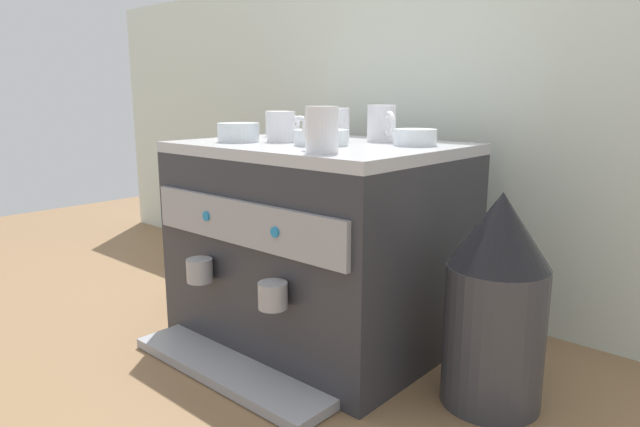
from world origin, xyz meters
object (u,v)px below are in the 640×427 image
object	(u,v)px
ceramic_bowl_0	(238,133)
ceramic_bowl_1	(321,138)
ceramic_bowl_2	(415,138)
milk_pitcher	(191,274)
ceramic_cup_4	(331,125)
ceramic_cup_0	(283,127)
ceramic_cup_2	(279,124)
coffee_grinder	(496,301)
ceramic_cup_1	(382,123)
espresso_machine	(319,242)
ceramic_cup_3	(321,130)

from	to	relation	value
ceramic_bowl_0	ceramic_bowl_1	bearing A→B (deg)	15.51
ceramic_bowl_2	milk_pitcher	distance (m)	0.77
ceramic_cup_4	ceramic_bowl_1	bearing A→B (deg)	-60.94
ceramic_cup_0	ceramic_cup_4	xyz separation A→B (m)	(0.08, 0.08, 0.00)
ceramic_bowl_0	ceramic_bowl_2	bearing A→B (deg)	27.49
ceramic_cup_2	coffee_grinder	bearing A→B (deg)	-8.20
ceramic_cup_0	ceramic_cup_1	distance (m)	0.23
espresso_machine	ceramic_cup_0	bearing A→B (deg)	-155.33
ceramic_cup_0	ceramic_bowl_2	size ratio (longest dim) A/B	1.04
ceramic_cup_4	ceramic_bowl_2	distance (m)	0.21
ceramic_bowl_0	ceramic_bowl_2	distance (m)	0.40
ceramic_bowl_0	ceramic_cup_0	bearing A→B (deg)	40.09
ceramic_cup_1	ceramic_bowl_1	distance (m)	0.18
ceramic_cup_0	ceramic_cup_4	bearing A→B (deg)	47.36
ceramic_cup_3	ceramic_bowl_0	size ratio (longest dim) A/B	1.07
espresso_machine	ceramic_cup_3	world-z (taller)	ceramic_cup_3
ceramic_cup_1	ceramic_cup_2	world-z (taller)	ceramic_cup_1
ceramic_cup_0	ceramic_bowl_1	world-z (taller)	ceramic_cup_0
espresso_machine	coffee_grinder	size ratio (longest dim) A/B	1.50
ceramic_bowl_0	milk_pitcher	world-z (taller)	ceramic_bowl_0
ceramic_bowl_1	ceramic_cup_1	bearing A→B (deg)	78.12
ceramic_bowl_0	coffee_grinder	xyz separation A→B (m)	(0.60, 0.09, -0.28)
ceramic_bowl_0	ceramic_cup_1	bearing A→B (deg)	43.45
ceramic_cup_0	ceramic_cup_2	world-z (taller)	ceramic_cup_0
ceramic_cup_4	ceramic_bowl_2	bearing A→B (deg)	10.48
ceramic_cup_0	ceramic_cup_4	distance (m)	0.11
ceramic_cup_1	ceramic_cup_4	world-z (taller)	ceramic_cup_1
ceramic_cup_3	ceramic_bowl_0	distance (m)	0.31
ceramic_cup_1	ceramic_bowl_2	size ratio (longest dim) A/B	1.10
ceramic_cup_1	ceramic_bowl_0	xyz separation A→B (m)	(-0.24, -0.23, -0.02)
ceramic_bowl_1	ceramic_bowl_2	bearing A→B (deg)	40.28
espresso_machine	milk_pitcher	distance (m)	0.47
ceramic_cup_3	ceramic_bowl_2	size ratio (longest dim) A/B	1.11
espresso_machine	ceramic_cup_2	world-z (taller)	ceramic_cup_2
ceramic_bowl_1	ceramic_cup_3	bearing A→B (deg)	-48.78
ceramic_cup_3	ceramic_cup_1	bearing A→B (deg)	103.36
coffee_grinder	milk_pitcher	world-z (taller)	coffee_grinder
ceramic_cup_4	ceramic_bowl_2	size ratio (longest dim) A/B	1.26
ceramic_bowl_1	coffee_grinder	size ratio (longest dim) A/B	0.29
ceramic_bowl_0	coffee_grinder	bearing A→B (deg)	8.41
espresso_machine	ceramic_bowl_1	xyz separation A→B (m)	(0.05, -0.04, 0.25)
ceramic_bowl_1	milk_pitcher	size ratio (longest dim) A/B	0.88
ceramic_cup_0	ceramic_bowl_1	distance (m)	0.13
ceramic_cup_0	coffee_grinder	distance (m)	0.60
ceramic_bowl_0	milk_pitcher	distance (m)	0.50
ceramic_cup_1	coffee_grinder	distance (m)	0.49
ceramic_bowl_1	milk_pitcher	distance (m)	0.64
espresso_machine	ceramic_bowl_2	size ratio (longest dim) A/B	6.53
milk_pitcher	ceramic_bowl_1	bearing A→B (deg)	0.83
coffee_grinder	ceramic_bowl_2	bearing A→B (deg)	158.30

